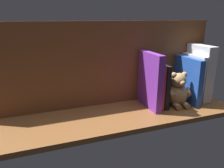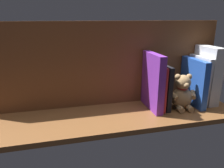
{
  "view_description": "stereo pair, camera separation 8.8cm",
  "coord_description": "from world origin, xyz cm",
  "views": [
    {
      "loc": [
        28.68,
        79.3,
        40.74
      ],
      "look_at": [
        0.0,
        0.0,
        13.9
      ],
      "focal_mm": 34.19,
      "sensor_mm": 36.0,
      "label": 1
    },
    {
      "loc": [
        20.22,
        81.86,
        40.74
      ],
      "look_at": [
        0.0,
        0.0,
        13.9
      ],
      "focal_mm": 34.19,
      "sensor_mm": 36.0,
      "label": 2
    }
  ],
  "objects": [
    {
      "name": "ground_plane",
      "position": [
        0.0,
        0.0,
        -1.1
      ],
      "size": [
        112.89,
        30.19,
        2.2
      ],
      "primitive_type": "cube",
      "color": "brown"
    },
    {
      "name": "book_1",
      "position": [
        -40.39,
        -2.43,
        11.05
      ],
      "size": [
        3.33,
        18.54,
        22.15
      ],
      "primitive_type": "cube",
      "rotation": [
        0.0,
        0.02,
        0.0
      ],
      "color": "blue",
      "rests_on": "ground_plane"
    },
    {
      "name": "teddy_bear",
      "position": [
        -32.84,
        0.96,
        7.16
      ],
      "size": [
        13.14,
        10.98,
        16.26
      ],
      "rotation": [
        0.0,
        0.0,
        -0.1
      ],
      "color": "tan",
      "rests_on": "ground_plane"
    },
    {
      "name": "shelf_back_panel",
      "position": [
        0.0,
        -12.85,
        19.44
      ],
      "size": [
        112.89,
        1.5,
        38.89
      ],
      "primitive_type": "cube",
      "color": "brown",
      "rests_on": "ground_plane"
    },
    {
      "name": "book_0",
      "position": [
        -43.62,
        -3.68,
        11.44
      ],
      "size": [
        3.07,
        16.04,
        22.95
      ],
      "primitive_type": "cube",
      "rotation": [
        0.0,
        -0.04,
        0.0
      ],
      "color": "silver",
      "rests_on": "ground_plane"
    },
    {
      "name": "book_4",
      "position": [
        -19.45,
        -2.58,
        12.74
      ],
      "size": [
        3.18,
        18.23,
        25.49
      ],
      "primitive_type": "cube",
      "color": "purple",
      "rests_on": "ground_plane"
    },
    {
      "name": "dictionary_thick_white",
      "position": [
        -48.09,
        -3.71,
        13.68
      ],
      "size": [
        5.35,
        15.78,
        27.36
      ],
      "primitive_type": "cube",
      "color": "silver",
      "rests_on": "ground_plane"
    },
    {
      "name": "book_3",
      "position": [
        -22.38,
        -3.41,
        10.06
      ],
      "size": [
        1.31,
        16.57,
        20.12
      ],
      "primitive_type": "cube",
      "color": "red",
      "rests_on": "ground_plane"
    },
    {
      "name": "book_2",
      "position": [
        -24.76,
        -3.52,
        10.08
      ],
      "size": [
        2.06,
        16.35,
        20.17
      ],
      "primitive_type": "cube",
      "color": "black",
      "rests_on": "ground_plane"
    }
  ]
}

